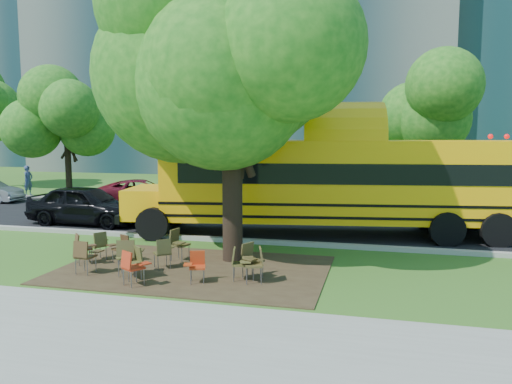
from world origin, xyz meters
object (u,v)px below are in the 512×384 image
(chair_7, at_px, (238,261))
(pedestrian_a, at_px, (28,181))
(chair_3, at_px, (133,259))
(bg_car_red, at_px, (143,193))
(chair_0, at_px, (85,254))
(chair_4, at_px, (132,265))
(chair_11, at_px, (164,250))
(chair_5, at_px, (196,264))
(chair_2, at_px, (128,253))
(school_bus, at_px, (338,181))
(chair_1, at_px, (82,246))
(chair_9, at_px, (121,246))
(black_car, at_px, (86,205))
(main_tree, at_px, (232,55))
(chair_10, at_px, (178,242))
(chair_6, at_px, (256,261))
(chair_12, at_px, (250,257))
(chair_8, at_px, (99,243))

(chair_7, xyz_separation_m, pedestrian_a, (-16.51, 13.29, 0.36))
(chair_3, bearing_deg, chair_7, -131.79)
(bg_car_red, bearing_deg, chair_0, 177.09)
(chair_4, distance_m, chair_11, 1.58)
(chair_5, bearing_deg, chair_2, -21.47)
(school_bus, height_order, chair_4, school_bus)
(chair_1, bearing_deg, chair_9, 71.95)
(black_car, bearing_deg, chair_3, -137.68)
(chair_0, height_order, bg_car_red, bg_car_red)
(chair_7, bearing_deg, chair_11, -117.41)
(main_tree, xyz_separation_m, chair_7, (0.71, -1.86, -5.18))
(chair_4, relative_size, chair_10, 0.95)
(chair_7, relative_size, pedestrian_a, 0.47)
(chair_9, bearing_deg, chair_3, 154.36)
(chair_6, xyz_separation_m, bg_car_red, (-8.65, 11.28, 0.11))
(chair_1, distance_m, chair_7, 4.60)
(main_tree, xyz_separation_m, chair_9, (-2.93, -0.97, -5.20))
(chair_11, bearing_deg, chair_4, -134.33)
(main_tree, bearing_deg, chair_12, -59.66)
(chair_2, xyz_separation_m, chair_11, (0.59, 0.82, -0.08))
(school_bus, distance_m, chair_4, 8.36)
(chair_2, relative_size, bg_car_red, 0.20)
(chair_0, bearing_deg, black_car, 126.65)
(main_tree, bearing_deg, chair_3, -127.86)
(chair_6, bearing_deg, chair_0, 77.90)
(bg_car_red, bearing_deg, chair_11, -173.78)
(school_bus, distance_m, pedestrian_a, 19.74)
(chair_8, xyz_separation_m, pedestrian_a, (-12.15, 12.35, 0.35))
(chair_10, relative_size, chair_11, 1.09)
(chair_1, bearing_deg, chair_11, 48.84)
(chair_6, bearing_deg, chair_11, 60.68)
(chair_0, bearing_deg, chair_11, 32.96)
(chair_0, height_order, chair_1, chair_0)
(chair_3, relative_size, chair_10, 0.91)
(chair_9, bearing_deg, chair_11, -167.57)
(chair_0, height_order, chair_9, chair_0)
(chair_3, distance_m, chair_9, 1.77)
(chair_1, xyz_separation_m, chair_5, (3.64, -0.82, -0.05))
(chair_0, relative_size, chair_10, 0.98)
(chair_7, bearing_deg, chair_9, -117.37)
(chair_7, relative_size, chair_9, 1.05)
(chair_5, distance_m, chair_8, 3.67)
(chair_9, bearing_deg, chair_1, 51.68)
(chair_9, distance_m, black_car, 6.56)
(chair_3, xyz_separation_m, black_car, (-5.39, 6.34, 0.28))
(chair_4, relative_size, chair_9, 1.11)
(main_tree, bearing_deg, chair_0, -144.87)
(chair_1, bearing_deg, pedestrian_a, 179.24)
(main_tree, distance_m, chair_9, 6.05)
(main_tree, relative_size, chair_12, 10.36)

